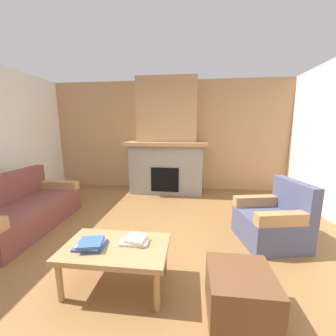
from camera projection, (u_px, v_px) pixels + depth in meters
ground at (143, 251)px, 2.64m from camera, size 9.00×9.00×0.00m
wall_back_wood_panel at (169, 136)px, 5.32m from camera, size 6.00×0.12×2.70m
fireplace at (167, 144)px, 4.99m from camera, size 1.90×0.82×2.70m
couch at (22, 211)px, 3.18m from camera, size 0.91×1.83×0.85m
armchair at (273, 221)px, 2.81m from camera, size 0.90×0.90×0.85m
coffee_table at (116, 251)px, 1.99m from camera, size 1.00×0.60×0.43m
ottoman at (240, 294)px, 1.69m from camera, size 0.52×0.52×0.40m
book_stack_near_edge at (91, 244)px, 1.95m from camera, size 0.29×0.26×0.07m
book_stack_center at (135, 240)px, 2.02m from camera, size 0.28×0.21×0.06m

